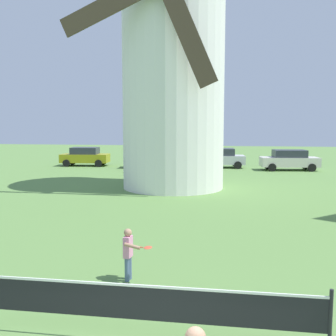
# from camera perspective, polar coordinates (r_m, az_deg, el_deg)

# --- Properties ---
(windmill) EXTENTS (10.05, 6.28, 15.20)m
(windmill) POSITION_cam_1_polar(r_m,az_deg,el_deg) (22.38, 0.75, 15.86)
(windmill) COLOR white
(windmill) RESTS_ON ground_plane
(tennis_net) EXTENTS (5.61, 0.06, 1.10)m
(tennis_net) POSITION_cam_1_polar(r_m,az_deg,el_deg) (6.77, -2.72, -18.72)
(tennis_net) COLOR black
(tennis_net) RESTS_ON ground_plane
(player_far) EXTENTS (0.70, 0.56, 1.20)m
(player_far) POSITION_cam_1_polar(r_m,az_deg,el_deg) (9.27, -5.58, -11.73)
(player_far) COLOR slate
(player_far) RESTS_ON ground_plane
(parked_car_mustard) EXTENTS (4.09, 2.16, 1.56)m
(parked_car_mustard) POSITION_cam_1_polar(r_m,az_deg,el_deg) (34.43, -11.74, 1.65)
(parked_car_mustard) COLOR #999919
(parked_car_mustard) RESTS_ON ground_plane
(parked_car_black) EXTENTS (4.40, 2.14, 1.56)m
(parked_car_black) POSITION_cam_1_polar(r_m,az_deg,el_deg) (32.12, -2.28, 1.45)
(parked_car_black) COLOR #1E232D
(parked_car_black) RESTS_ON ground_plane
(parked_car_silver) EXTENTS (3.99, 2.21, 1.56)m
(parked_car_silver) POSITION_cam_1_polar(r_m,az_deg,el_deg) (32.56, 7.48, 1.46)
(parked_car_silver) COLOR silver
(parked_car_silver) RESTS_ON ground_plane
(parked_car_cream) EXTENTS (4.46, 2.25, 1.56)m
(parked_car_cream) POSITION_cam_1_polar(r_m,az_deg,el_deg) (31.87, 16.90, 1.14)
(parked_car_cream) COLOR silver
(parked_car_cream) RESTS_ON ground_plane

